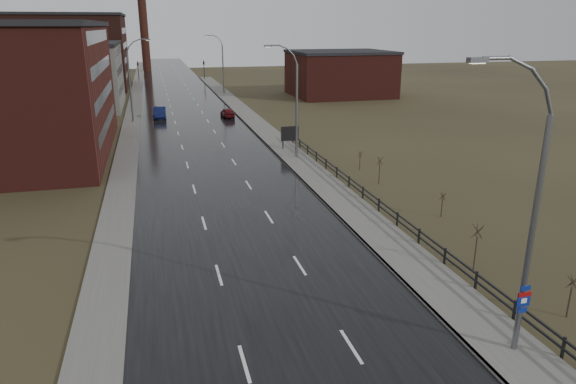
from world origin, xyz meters
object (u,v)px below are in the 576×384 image
streetlight_main (527,218)px  billboard (290,134)px  car_far (228,113)px  car_near (160,113)px

streetlight_main → billboard: (0.63, 37.86, -4.30)m
billboard → car_far: size_ratio=0.64×
streetlight_main → car_near: size_ratio=2.41×
streetlight_main → car_far: 60.63m
billboard → car_far: (-3.60, 22.46, -1.05)m
streetlight_main → car_far: (-2.97, 60.32, -5.35)m
billboard → car_near: 27.58m
billboard → car_near: billboard is taller
car_far → streetlight_main: bearing=91.0°
streetlight_main → car_far: bearing=92.8°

